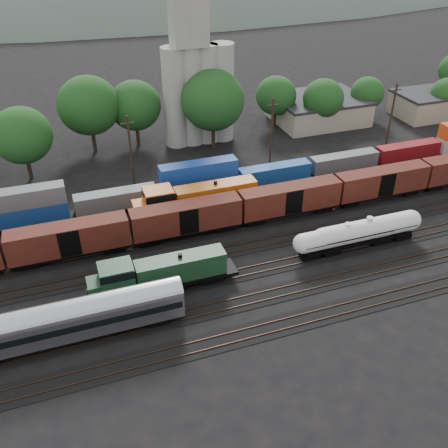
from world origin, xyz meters
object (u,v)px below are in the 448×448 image
object	(u,v)px
tank_car_a	(346,236)
passenger_coach	(73,319)
grain_silo	(198,83)
green_locomotive	(155,274)
orange_locomotive	(193,199)

from	to	relation	value
tank_car_a	passenger_coach	xyz separation A→B (m)	(-34.99, -5.00, 0.79)
tank_car_a	grain_silo	bearing A→B (deg)	100.50
grain_silo	tank_car_a	bearing A→B (deg)	-79.50
green_locomotive	grain_silo	bearing A→B (deg)	66.56
tank_car_a	green_locomotive	bearing A→B (deg)	180.00
passenger_coach	tank_car_a	bearing A→B (deg)	8.13
passenger_coach	green_locomotive	bearing A→B (deg)	27.48
green_locomotive	passenger_coach	size ratio (longest dim) A/B	0.78
orange_locomotive	grain_silo	distance (m)	28.69
green_locomotive	orange_locomotive	world-z (taller)	orange_locomotive
passenger_coach	orange_locomotive	xyz separation A→B (m)	(18.64, 20.00, -0.34)
grain_silo	passenger_coach	bearing A→B (deg)	-120.77
passenger_coach	grain_silo	size ratio (longest dim) A/B	0.79
tank_car_a	grain_silo	xyz separation A→B (m)	(-7.60, 41.00, 8.87)
passenger_coach	orange_locomotive	distance (m)	27.34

